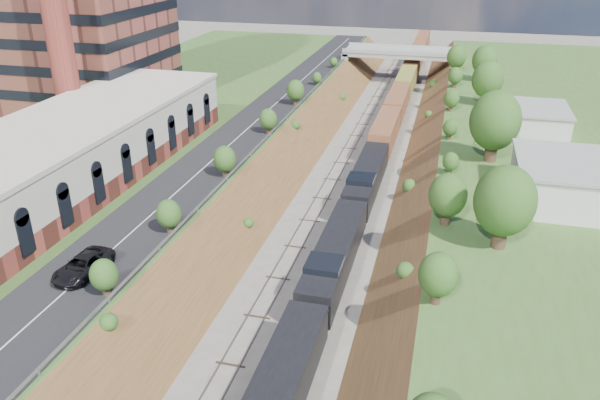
# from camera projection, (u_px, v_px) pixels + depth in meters

# --- Properties ---
(platform_left) EXTENTS (44.00, 180.00, 5.00)m
(platform_left) POSITION_uv_depth(u_px,v_px,m) (115.00, 150.00, 81.58)
(platform_left) COLOR #3F5A25
(platform_left) RESTS_ON ground
(embankment_left) EXTENTS (10.00, 180.00, 10.00)m
(embankment_left) POSITION_uv_depth(u_px,v_px,m) (265.00, 182.00, 77.56)
(embankment_left) COLOR brown
(embankment_left) RESTS_ON ground
(embankment_right) EXTENTS (10.00, 180.00, 10.00)m
(embankment_right) POSITION_uv_depth(u_px,v_px,m) (434.00, 200.00, 72.50)
(embankment_right) COLOR brown
(embankment_right) RESTS_ON ground
(rail_left_track) EXTENTS (1.58, 180.00, 0.18)m
(rail_left_track) POSITION_uv_depth(u_px,v_px,m) (327.00, 188.00, 75.59)
(rail_left_track) COLOR gray
(rail_left_track) RESTS_ON ground
(rail_right_track) EXTENTS (1.58, 180.00, 0.18)m
(rail_right_track) POSITION_uv_depth(u_px,v_px,m) (367.00, 192.00, 74.40)
(rail_right_track) COLOR gray
(rail_right_track) RESTS_ON ground
(road) EXTENTS (8.00, 180.00, 0.10)m
(road) POSITION_uv_depth(u_px,v_px,m) (232.00, 143.00, 76.49)
(road) COLOR black
(road) RESTS_ON platform_left
(guardrail) EXTENTS (0.10, 171.00, 0.70)m
(guardrail) POSITION_uv_depth(u_px,v_px,m) (261.00, 143.00, 75.16)
(guardrail) COLOR #99999E
(guardrail) RESTS_ON platform_left
(commercial_building) EXTENTS (14.30, 62.30, 7.00)m
(commercial_building) POSITION_uv_depth(u_px,v_px,m) (35.00, 170.00, 58.58)
(commercial_building) COLOR brown
(commercial_building) RESTS_ON platform_left
(overpass) EXTENTS (24.50, 8.30, 7.40)m
(overpass) POSITION_uv_depth(u_px,v_px,m) (399.00, 59.00, 127.47)
(overpass) COLOR gray
(overpass) RESTS_ON ground
(white_building_near) EXTENTS (9.00, 12.00, 4.00)m
(white_building_near) POSITION_uv_depth(u_px,v_px,m) (561.00, 182.00, 59.67)
(white_building_near) COLOR silver
(white_building_near) RESTS_ON platform_right
(white_building_far) EXTENTS (8.00, 10.00, 3.60)m
(white_building_far) POSITION_uv_depth(u_px,v_px,m) (534.00, 122.00, 79.20)
(white_building_far) COLOR silver
(white_building_far) RESTS_ON platform_right
(tree_right_large) EXTENTS (5.25, 5.25, 7.61)m
(tree_right_large) POSITION_uv_depth(u_px,v_px,m) (505.00, 202.00, 49.62)
(tree_right_large) COLOR #473323
(tree_right_large) RESTS_ON platform_right
(tree_left_crest) EXTENTS (2.45, 2.45, 3.55)m
(tree_left_crest) POSITION_uv_depth(u_px,v_px,m) (72.00, 307.00, 39.65)
(tree_left_crest) COLOR #473323
(tree_left_crest) RESTS_ON platform_left
(freight_train) EXTENTS (3.12, 158.91, 4.65)m
(freight_train) POSITION_uv_depth(u_px,v_px,m) (396.00, 106.00, 101.80)
(freight_train) COLOR black
(freight_train) RESTS_ON ground
(suv) EXTENTS (3.08, 5.86, 1.57)m
(suv) POSITION_uv_depth(u_px,v_px,m) (83.00, 266.00, 46.85)
(suv) COLOR black
(suv) RESTS_ON road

